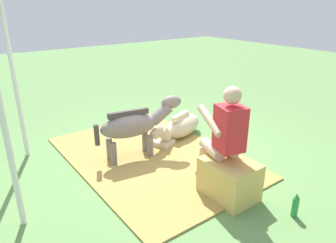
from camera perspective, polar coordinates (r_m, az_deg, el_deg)
name	(u,v)px	position (r m, az deg, el deg)	size (l,w,h in m)	color
ground_plane	(172,157)	(4.73, 0.67, -6.44)	(24.00, 24.00, 0.00)	#608C4C
hay_patch	(151,157)	(4.71, -3.06, -6.43)	(3.09, 2.10, 0.02)	#AD8C47
hay_bale	(229,179)	(3.81, 11.07, -10.26)	(0.62, 0.48, 0.47)	tan
person_seated	(224,135)	(3.69, 10.14, -2.35)	(0.71, 0.53, 1.35)	#D8AD8C
pony_standing	(135,125)	(4.53, -6.05, -0.59)	(0.46, 1.34, 0.88)	slate
pony_lying	(180,127)	(5.31, 2.11, -0.99)	(0.69, 1.35, 0.42)	beige
soda_bottle	(295,205)	(3.74, 22.16, -13.94)	(0.07, 0.07, 0.29)	#268C3F
tent_pole_left	(2,115)	(3.24, -27.97, 1.07)	(0.06, 0.06, 2.43)	silver
tent_pole_right	(14,76)	(4.86, -26.25, 7.42)	(0.06, 0.06, 2.43)	silver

